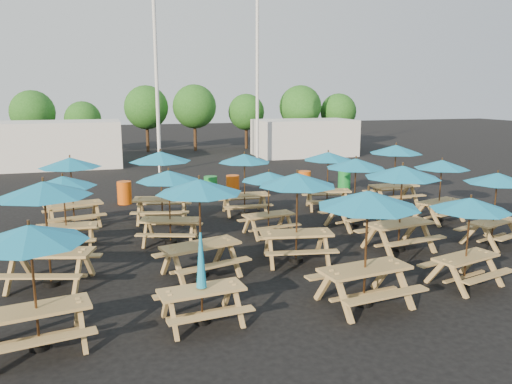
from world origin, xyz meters
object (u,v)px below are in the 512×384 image
object	(u,v)px
picnic_unit_7	(160,161)
picnic_unit_15	(328,160)
picnic_unit_18	(442,168)
waste_bin_4	(344,179)
picnic_unit_12	(470,210)
picnic_unit_8	(368,206)
picnic_unit_17	(497,182)
waste_bin_2	(233,186)
waste_bin_3	(304,181)
picnic_unit_14	(356,168)
picnic_unit_9	(297,185)
picnic_unit_2	(63,186)
picnic_unit_1	(44,196)
picnic_unit_10	(269,180)
picnic_unit_11	(244,162)
picnic_unit_4	(201,281)
waste_bin_1	(211,187)
waste_bin_0	(124,193)
picnic_unit_6	(169,180)
picnic_unit_13	(402,177)
picnic_unit_5	(199,192)
picnic_unit_19	(396,153)
picnic_unit_3	(70,167)
picnic_unit_0	(30,242)

from	to	relation	value
picnic_unit_7	picnic_unit_15	bearing A→B (deg)	13.69
picnic_unit_18	waste_bin_4	xyz separation A→B (m)	(-0.47, 6.45, -1.44)
picnic_unit_12	picnic_unit_18	world-z (taller)	picnic_unit_18
picnic_unit_8	picnic_unit_18	world-z (taller)	picnic_unit_8
picnic_unit_17	waste_bin_2	size ratio (longest dim) A/B	2.57
picnic_unit_18	waste_bin_4	bearing A→B (deg)	77.44
picnic_unit_8	waste_bin_3	size ratio (longest dim) A/B	2.72
picnic_unit_14	waste_bin_4	xyz separation A→B (m)	(2.77, 6.22, -1.57)
waste_bin_2	waste_bin_4	bearing A→B (deg)	0.54
picnic_unit_9	picnic_unit_2	bearing A→B (deg)	164.05
picnic_unit_1	waste_bin_2	distance (m)	11.29
picnic_unit_7	picnic_unit_10	bearing A→B (deg)	-28.44
picnic_unit_9	picnic_unit_14	bearing A→B (deg)	50.87
picnic_unit_18	waste_bin_2	world-z (taller)	picnic_unit_18
picnic_unit_7	picnic_unit_9	xyz separation A→B (m)	(2.99, -5.41, -0.06)
picnic_unit_1	picnic_unit_7	bearing A→B (deg)	75.68
picnic_unit_11	waste_bin_3	xyz separation A→B (m)	(3.89, 3.54, -1.52)
picnic_unit_4	picnic_unit_8	bearing A→B (deg)	-9.12
picnic_unit_1	picnic_unit_18	size ratio (longest dim) A/B	1.15
picnic_unit_11	waste_bin_1	bearing A→B (deg)	103.41
waste_bin_0	picnic_unit_6	bearing A→B (deg)	-79.81
picnic_unit_12	picnic_unit_17	bearing A→B (deg)	25.34
waste_bin_0	waste_bin_3	xyz separation A→B (m)	(8.17, 0.42, 0.00)
picnic_unit_7	picnic_unit_13	distance (m)	8.20
picnic_unit_7	picnic_unit_15	world-z (taller)	picnic_unit_7
picnic_unit_1	picnic_unit_6	size ratio (longest dim) A/B	1.10
picnic_unit_7	waste_bin_3	bearing A→B (deg)	41.27
picnic_unit_7	picnic_unit_14	distance (m)	6.73
picnic_unit_1	picnic_unit_13	size ratio (longest dim) A/B	1.08
picnic_unit_6	waste_bin_1	world-z (taller)	picnic_unit_6
picnic_unit_5	picnic_unit_19	xyz separation A→B (m)	(9.06, 5.72, -0.00)
picnic_unit_3	picnic_unit_12	bearing A→B (deg)	-54.44
picnic_unit_10	picnic_unit_15	size ratio (longest dim) A/B	0.88
picnic_unit_17	picnic_unit_19	distance (m)	5.66
picnic_unit_13	waste_bin_1	world-z (taller)	picnic_unit_13
picnic_unit_10	picnic_unit_17	distance (m)	6.83
picnic_unit_3	picnic_unit_11	bearing A→B (deg)	-11.84
picnic_unit_1	picnic_unit_12	bearing A→B (deg)	0.20
picnic_unit_2	picnic_unit_18	world-z (taller)	picnic_unit_18
picnic_unit_4	picnic_unit_17	bearing A→B (deg)	9.31
picnic_unit_18	waste_bin_1	distance (m)	9.56
picnic_unit_9	picnic_unit_14	distance (m)	4.27
picnic_unit_4	picnic_unit_7	xyz separation A→B (m)	(0.16, 8.32, 1.29)
picnic_unit_14	picnic_unit_10	bearing A→B (deg)	165.14
picnic_unit_10	picnic_unit_9	bearing A→B (deg)	-100.57
picnic_unit_11	waste_bin_4	size ratio (longest dim) A/B	2.47
picnic_unit_1	picnic_unit_19	size ratio (longest dim) A/B	1.09
picnic_unit_2	picnic_unit_10	bearing A→B (deg)	1.31
picnic_unit_1	waste_bin_0	bearing A→B (deg)	93.51
picnic_unit_18	picnic_unit_0	bearing A→B (deg)	-172.53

